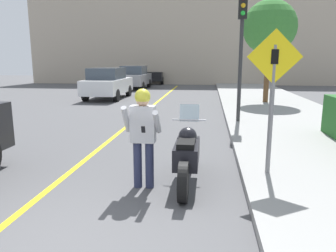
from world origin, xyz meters
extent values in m
plane|color=#4C4C4F|center=(0.00, 0.00, 0.00)|extent=(80.00, 80.00, 0.00)
cube|color=yellow|center=(-0.60, 6.00, 0.00)|extent=(0.12, 36.00, 0.01)
cube|color=#B2A38E|center=(0.00, 26.00, 3.76)|extent=(28.00, 1.20, 7.52)
cylinder|color=black|center=(1.64, 1.52, 0.31)|extent=(0.14, 0.62, 0.62)
cylinder|color=black|center=(1.64, 3.05, 0.31)|extent=(0.14, 0.62, 0.62)
cube|color=black|center=(1.64, 2.29, 0.54)|extent=(0.40, 1.05, 0.36)
sphere|color=black|center=(1.64, 2.43, 0.80)|extent=(0.32, 0.32, 0.32)
cube|color=black|center=(1.64, 2.05, 0.76)|extent=(0.28, 0.48, 0.10)
cylinder|color=silver|center=(1.64, 2.81, 1.02)|extent=(0.62, 0.03, 0.03)
cube|color=silver|center=(1.64, 2.88, 1.14)|extent=(0.36, 0.12, 0.31)
cylinder|color=#282D4C|center=(0.84, 2.02, 0.39)|extent=(0.14, 0.14, 0.78)
cylinder|color=#282D4C|center=(1.04, 2.02, 0.39)|extent=(0.14, 0.14, 0.78)
cube|color=#B7B7BC|center=(0.94, 2.02, 1.08)|extent=(0.40, 0.22, 0.60)
cylinder|color=#B7B7BC|center=(0.69, 1.92, 1.17)|extent=(0.09, 0.37, 0.47)
cylinder|color=#B7B7BC|center=(1.19, 1.90, 1.14)|extent=(0.09, 0.42, 0.42)
sphere|color=tan|center=(0.94, 2.02, 1.48)|extent=(0.22, 0.22, 0.22)
sphere|color=gold|center=(0.94, 2.02, 1.53)|extent=(0.25, 0.25, 0.25)
cube|color=black|center=(1.00, 1.74, 1.05)|extent=(0.06, 0.05, 0.11)
cylinder|color=slate|center=(3.05, 2.63, 1.24)|extent=(0.08, 0.08, 2.21)
cube|color=yellow|center=(3.05, 2.61, 2.15)|extent=(0.91, 0.02, 0.91)
cube|color=black|center=(3.05, 2.60, 2.15)|extent=(0.12, 0.01, 0.24)
cylinder|color=#2D2D30|center=(2.96, 7.65, 2.11)|extent=(0.12, 0.12, 3.96)
cube|color=black|center=(2.96, 7.63, 3.71)|extent=(0.26, 0.22, 0.76)
sphere|color=gold|center=(2.96, 7.51, 3.71)|extent=(0.14, 0.14, 0.14)
sphere|color=green|center=(2.96, 7.51, 3.49)|extent=(0.14, 0.14, 0.14)
cylinder|color=brown|center=(4.67, 12.85, 1.43)|extent=(0.24, 0.24, 2.59)
sphere|color=#387A33|center=(4.67, 12.85, 3.57)|extent=(2.43, 2.43, 2.43)
cylinder|color=black|center=(-4.36, 15.77, 0.32)|extent=(0.22, 0.64, 0.64)
cylinder|color=black|center=(-2.70, 15.77, 0.32)|extent=(0.22, 0.64, 0.64)
cylinder|color=black|center=(-4.36, 13.16, 0.32)|extent=(0.22, 0.64, 0.64)
cylinder|color=black|center=(-2.70, 13.16, 0.32)|extent=(0.22, 0.64, 0.64)
cube|color=white|center=(-3.53, 14.47, 0.70)|extent=(1.80, 4.20, 0.76)
cube|color=#38424C|center=(-3.53, 14.30, 1.38)|extent=(1.58, 2.18, 0.60)
cylinder|color=black|center=(-4.30, 22.11, 0.32)|extent=(0.22, 0.64, 0.64)
cylinder|color=black|center=(-2.64, 22.11, 0.32)|extent=(0.22, 0.64, 0.64)
cylinder|color=black|center=(-4.30, 19.50, 0.32)|extent=(0.22, 0.64, 0.64)
cylinder|color=black|center=(-2.64, 19.50, 0.32)|extent=(0.22, 0.64, 0.64)
cube|color=gray|center=(-3.47, 20.80, 0.70)|extent=(1.80, 4.20, 0.76)
cube|color=#38424C|center=(-3.47, 20.64, 1.38)|extent=(1.58, 2.18, 0.60)
cylinder|color=black|center=(-3.72, 27.98, 0.32)|extent=(0.22, 0.64, 0.64)
cylinder|color=black|center=(-2.06, 27.98, 0.32)|extent=(0.22, 0.64, 0.64)
cylinder|color=black|center=(-3.72, 25.37, 0.32)|extent=(0.22, 0.64, 0.64)
cylinder|color=black|center=(-2.06, 25.37, 0.32)|extent=(0.22, 0.64, 0.64)
cube|color=black|center=(-2.89, 26.67, 0.70)|extent=(1.80, 4.20, 0.76)
cube|color=#38424C|center=(-2.89, 26.51, 1.38)|extent=(1.58, 2.18, 0.60)
camera|label=1|loc=(1.98, -3.08, 2.10)|focal=35.00mm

